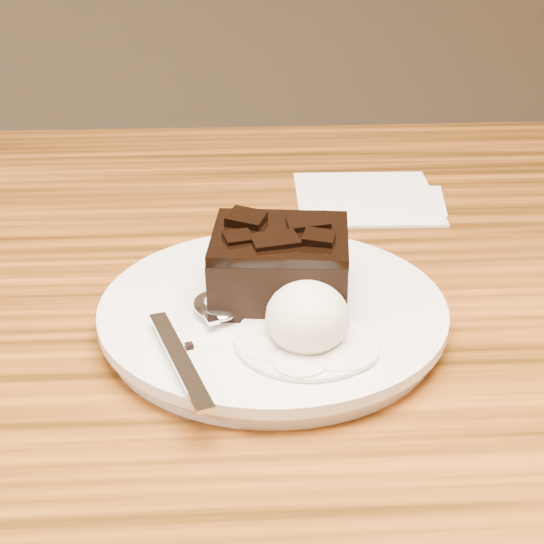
{
  "coord_description": "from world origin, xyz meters",
  "views": [
    {
      "loc": [
        0.08,
        -0.57,
        1.06
      ],
      "look_at": [
        0.11,
        -0.05,
        0.79
      ],
      "focal_mm": 55.68,
      "sensor_mm": 36.0,
      "label": 1
    }
  ],
  "objects": [
    {
      "name": "ice_cream_scoop",
      "position": [
        0.13,
        -0.11,
        0.79
      ],
      "size": [
        0.05,
        0.06,
        0.05
      ],
      "primitive_type": "ellipsoid",
      "color": "white",
      "rests_on": "plate"
    },
    {
      "name": "crumb_b",
      "position": [
        0.06,
        -0.06,
        0.77
      ],
      "size": [
        0.01,
        0.01,
        0.0
      ],
      "primitive_type": "cube",
      "rotation": [
        0.0,
        0.0,
        0.57
      ],
      "color": "black",
      "rests_on": "plate"
    },
    {
      "name": "crumb_a",
      "position": [
        0.14,
        -0.12,
        0.77
      ],
      "size": [
        0.01,
        0.01,
        0.0
      ],
      "primitive_type": "cube",
      "rotation": [
        0.0,
        0.0,
        0.61
      ],
      "color": "black",
      "rests_on": "plate"
    },
    {
      "name": "napkin",
      "position": [
        0.22,
        0.17,
        0.75
      ],
      "size": [
        0.14,
        0.14,
        0.01
      ],
      "primitive_type": "cube",
      "rotation": [
        0.0,
        0.0,
        -0.03
      ],
      "color": "white",
      "rests_on": "dining_table"
    },
    {
      "name": "melt_puddle",
      "position": [
        0.13,
        -0.11,
        0.77
      ],
      "size": [
        0.09,
        0.09,
        0.0
      ],
      "primitive_type": "cylinder",
      "color": "white",
      "rests_on": "plate"
    },
    {
      "name": "plate",
      "position": [
        0.11,
        -0.06,
        0.76
      ],
      "size": [
        0.24,
        0.24,
        0.02
      ],
      "primitive_type": "cylinder",
      "color": "white",
      "rests_on": "dining_table"
    },
    {
      "name": "brownie",
      "position": [
        0.12,
        -0.05,
        0.79
      ],
      "size": [
        0.1,
        0.09,
        0.04
      ],
      "primitive_type": "cube",
      "rotation": [
        0.0,
        0.0,
        -0.12
      ],
      "color": "black",
      "rests_on": "plate"
    },
    {
      "name": "spoon",
      "position": [
        0.07,
        -0.07,
        0.77
      ],
      "size": [
        0.08,
        0.17,
        0.01
      ],
      "primitive_type": null,
      "rotation": [
        0.0,
        0.0,
        0.31
      ],
      "color": "silver",
      "rests_on": "plate"
    },
    {
      "name": "crumb_c",
      "position": [
        0.14,
        -0.09,
        0.77
      ],
      "size": [
        0.01,
        0.01,
        0.0
      ],
      "primitive_type": "cube",
      "rotation": [
        0.0,
        0.0,
        0.51
      ],
      "color": "black",
      "rests_on": "plate"
    },
    {
      "name": "crumb_d",
      "position": [
        0.06,
        -0.12,
        0.77
      ],
      "size": [
        0.01,
        0.01,
        0.0
      ],
      "primitive_type": "cube",
      "rotation": [
        0.0,
        0.0,
        0.3
      ],
      "color": "black",
      "rests_on": "plate"
    }
  ]
}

